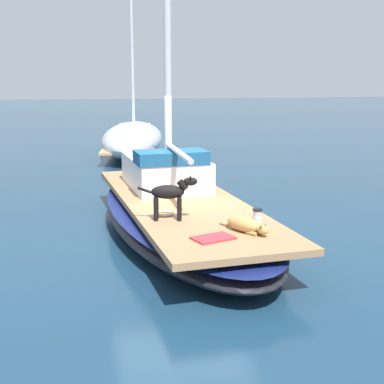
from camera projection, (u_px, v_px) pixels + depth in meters
ground_plane at (181, 234)px, 9.97m from camera, size 120.00×120.00×0.00m
sailboat_main at (181, 217)px, 9.90m from camera, size 3.13×7.43×0.66m
mast_main at (168, 5)px, 9.81m from camera, size 0.14×2.27×7.68m
cabin_house at (166, 171)px, 10.80m from camera, size 1.59×2.33×0.84m
dog_tan at (245, 225)px, 7.77m from camera, size 0.56×0.86×0.22m
dog_black at (171, 193)px, 8.35m from camera, size 0.93×0.32×0.70m
deck_winch at (257, 216)px, 8.30m from camera, size 0.16×0.16×0.21m
coiled_rope at (164, 213)px, 8.74m from camera, size 0.32×0.32×0.04m
deck_towel at (213, 238)px, 7.44m from camera, size 0.65×0.53×0.03m
moored_boat_far_astern at (133, 138)px, 20.12m from camera, size 3.30×7.49×6.65m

